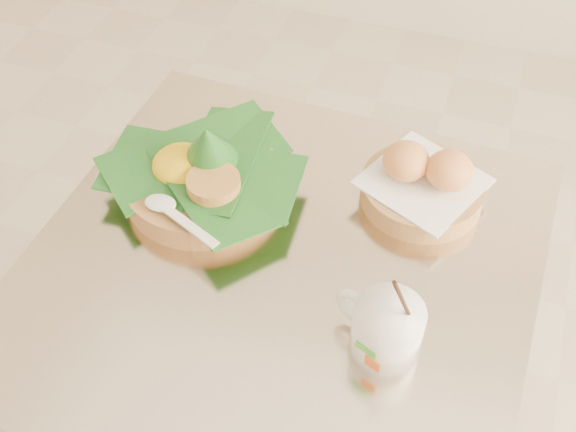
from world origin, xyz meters
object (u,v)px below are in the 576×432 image
(rice_basket, at_px, (202,174))
(coffee_mug, at_px, (385,327))
(cafe_table, at_px, (281,348))
(bread_basket, at_px, (423,183))

(rice_basket, bearing_deg, coffee_mug, -28.74)
(cafe_table, distance_m, rice_basket, 0.32)
(rice_basket, bearing_deg, bread_basket, 16.45)
(cafe_table, bearing_deg, coffee_mug, -26.54)
(bread_basket, bearing_deg, coffee_mug, -88.44)
(rice_basket, relative_size, coffee_mug, 1.92)
(bread_basket, xyz_separation_m, coffee_mug, (0.01, -0.27, 0.01))
(cafe_table, bearing_deg, bread_basket, 49.46)
(bread_basket, height_order, coffee_mug, coffee_mug)
(bread_basket, bearing_deg, cafe_table, -130.54)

